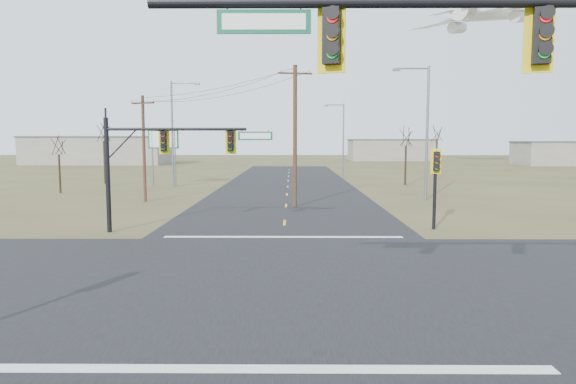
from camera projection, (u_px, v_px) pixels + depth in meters
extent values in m
plane|color=brown|center=(280.00, 277.00, 18.31)|extent=(320.00, 320.00, 0.00)
cube|color=black|center=(280.00, 277.00, 18.31)|extent=(160.00, 14.00, 0.02)
cube|color=black|center=(280.00, 276.00, 18.31)|extent=(14.00, 160.00, 0.02)
cube|color=silver|center=(272.00, 369.00, 10.85)|extent=(12.00, 0.40, 0.01)
cube|color=silver|center=(283.00, 237.00, 25.77)|extent=(12.00, 0.40, 0.01)
cylinder|color=black|center=(451.00, 3.00, 9.72)|extent=(11.50, 0.21, 0.21)
cube|color=#0B4F32|center=(264.00, 22.00, 9.77)|extent=(1.80, 0.05, 0.45)
cylinder|color=black|center=(108.00, 175.00, 27.01)|extent=(0.24, 0.24, 6.05)
cylinder|color=black|center=(176.00, 129.00, 26.74)|extent=(7.34, 0.16, 0.16)
cube|color=#0B4F32|center=(255.00, 136.00, 26.74)|extent=(1.80, 0.05, 0.45)
cylinder|color=black|center=(435.00, 191.00, 27.98)|extent=(0.18, 0.18, 4.26)
cylinder|color=#4B3020|center=(295.00, 137.00, 37.17)|extent=(0.30, 0.30, 10.26)
cube|color=#4B3020|center=(295.00, 73.00, 36.72)|extent=(2.48, 0.61, 0.12)
cylinder|color=#4B3020|center=(144.00, 149.00, 40.68)|extent=(0.24, 0.24, 8.40)
cube|color=#4B3020|center=(143.00, 103.00, 40.32)|extent=(1.99, 0.75, 0.12)
cylinder|color=slate|center=(153.00, 158.00, 54.70)|extent=(0.16, 0.16, 6.02)
cylinder|color=slate|center=(175.00, 158.00, 54.68)|extent=(0.16, 0.16, 6.02)
cube|color=#0B4F32|center=(163.00, 139.00, 54.49)|extent=(3.21, 0.12, 2.01)
cylinder|color=slate|center=(427.00, 134.00, 41.42)|extent=(0.22, 0.22, 10.79)
cylinder|color=slate|center=(413.00, 68.00, 40.91)|extent=(2.59, 0.13, 0.13)
cube|color=slate|center=(396.00, 70.00, 40.93)|extent=(0.60, 0.28, 0.19)
cylinder|color=slate|center=(343.00, 141.00, 66.06)|extent=(0.19, 0.19, 9.63)
cylinder|color=slate|center=(335.00, 105.00, 65.61)|extent=(2.31, 0.12, 0.12)
cube|color=slate|center=(326.00, 106.00, 65.63)|extent=(0.58, 0.43, 0.17)
cylinder|color=slate|center=(172.00, 135.00, 53.45)|extent=(0.22, 0.22, 10.99)
cylinder|color=slate|center=(184.00, 83.00, 52.92)|extent=(2.64, 0.13, 0.13)
cube|color=slate|center=(197.00, 84.00, 52.92)|extent=(0.65, 0.42, 0.20)
cylinder|color=black|center=(60.00, 174.00, 47.47)|extent=(0.18, 0.18, 3.61)
cylinder|color=black|center=(105.00, 162.00, 57.92)|extent=(0.22, 0.22, 4.83)
cylinder|color=black|center=(405.00, 166.00, 56.13)|extent=(0.22, 0.22, 4.28)
cylinder|color=black|center=(437.00, 161.00, 64.56)|extent=(0.21, 0.21, 4.73)
cube|color=gray|center=(100.00, 151.00, 107.87)|extent=(28.00, 14.00, 5.50)
cube|color=gray|center=(390.00, 150.00, 127.34)|extent=(20.00, 12.00, 5.00)
cube|color=gray|center=(565.00, 154.00, 102.28)|extent=(18.00, 10.00, 4.50)
cylinder|color=white|center=(487.00, 10.00, 90.09)|extent=(6.76, 6.52, 13.73)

